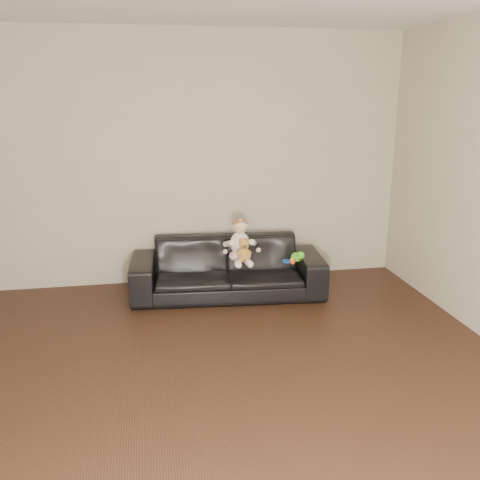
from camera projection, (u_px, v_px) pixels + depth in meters
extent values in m
plane|color=#341E12|center=(195.00, 434.00, 3.22)|extent=(5.50, 5.50, 0.00)
plane|color=#B7AD99|center=(166.00, 161.00, 5.47)|extent=(5.00, 0.00, 5.00)
imported|color=black|center=(227.00, 268.00, 5.37)|extent=(1.95, 0.89, 0.56)
ellipsoid|color=silver|center=(240.00, 256.00, 5.26)|extent=(0.22, 0.19, 0.12)
ellipsoid|color=white|center=(240.00, 243.00, 5.24)|extent=(0.19, 0.16, 0.23)
sphere|color=beige|center=(240.00, 226.00, 5.18)|extent=(0.15, 0.15, 0.15)
ellipsoid|color=#8C603F|center=(240.00, 223.00, 5.18)|extent=(0.15, 0.15, 0.11)
cylinder|color=silver|center=(238.00, 262.00, 5.13)|extent=(0.07, 0.18, 0.07)
cylinder|color=silver|center=(247.00, 262.00, 5.14)|extent=(0.07, 0.18, 0.07)
sphere|color=white|center=(239.00, 265.00, 5.03)|extent=(0.06, 0.06, 0.06)
sphere|color=white|center=(250.00, 265.00, 5.05)|extent=(0.06, 0.06, 0.06)
cylinder|color=white|center=(229.00, 244.00, 5.17)|extent=(0.06, 0.16, 0.10)
cylinder|color=white|center=(253.00, 242.00, 5.21)|extent=(0.06, 0.16, 0.10)
ellipsoid|color=#B48A33|center=(244.00, 254.00, 5.11)|extent=(0.14, 0.13, 0.14)
sphere|color=#B48A33|center=(244.00, 244.00, 5.07)|extent=(0.11, 0.11, 0.09)
sphere|color=#B48A33|center=(240.00, 240.00, 5.07)|extent=(0.04, 0.04, 0.04)
sphere|color=#B48A33|center=(247.00, 240.00, 5.08)|extent=(0.04, 0.04, 0.04)
sphere|color=#593819|center=(245.00, 246.00, 5.04)|extent=(0.04, 0.04, 0.04)
ellipsoid|color=#4CE31A|center=(296.00, 257.00, 5.26)|extent=(0.14, 0.16, 0.09)
sphere|color=#DF531A|center=(292.00, 261.00, 5.18)|extent=(0.07, 0.07, 0.06)
cylinder|color=blue|center=(287.00, 261.00, 5.26)|extent=(0.13, 0.13, 0.01)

